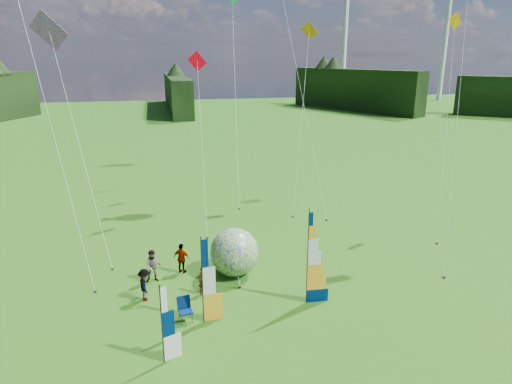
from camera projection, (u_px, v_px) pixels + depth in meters
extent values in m
plane|color=#4B821E|center=(300.00, 341.00, 19.40)|extent=(220.00, 220.00, 0.00)
sphere|color=#002EA1|center=(234.00, 252.00, 24.88)|extent=(2.73, 2.73, 2.65)
imported|color=#66594C|center=(204.00, 281.00, 22.93)|extent=(0.56, 0.37, 1.50)
imported|color=#66594C|center=(153.00, 266.00, 24.22)|extent=(0.88, 0.46, 1.79)
imported|color=#66594C|center=(145.00, 285.00, 22.39)|extent=(0.53, 1.11, 1.65)
imported|color=#66594C|center=(182.00, 258.00, 25.19)|extent=(1.08, 0.89, 1.73)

